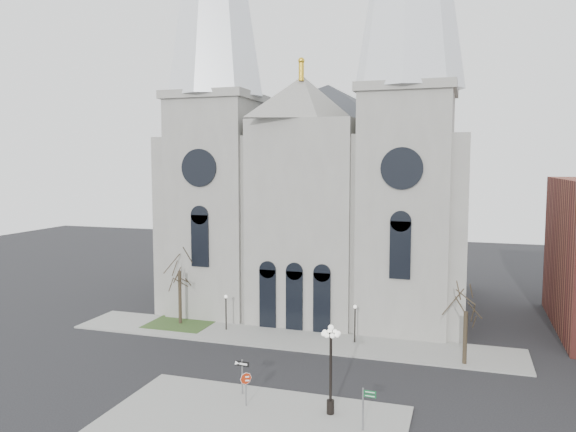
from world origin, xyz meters
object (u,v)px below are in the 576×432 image
(stop_sign, at_px, (246,382))
(one_way_sign, at_px, (242,371))
(globe_lamp, at_px, (331,358))
(street_name_sign, at_px, (364,406))

(stop_sign, xyz_separation_m, one_way_sign, (-0.91, 1.62, 0.00))
(globe_lamp, height_order, one_way_sign, globe_lamp)
(stop_sign, relative_size, one_way_sign, 0.92)
(one_way_sign, bearing_deg, street_name_sign, -12.31)
(stop_sign, bearing_deg, one_way_sign, 96.02)
(globe_lamp, bearing_deg, street_name_sign, -33.07)
(street_name_sign, bearing_deg, globe_lamp, 149.13)
(street_name_sign, bearing_deg, stop_sign, 174.73)
(globe_lamp, relative_size, one_way_sign, 2.37)
(one_way_sign, relative_size, street_name_sign, 0.94)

